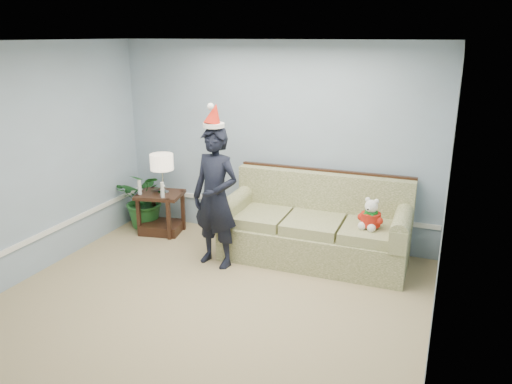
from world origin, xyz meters
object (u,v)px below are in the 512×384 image
object	(u,v)px
houseplant	(146,199)
man	(216,198)
side_table	(161,217)
table_lamp	(162,164)
sofa	(316,229)
teddy_bear	(371,217)

from	to	relation	value
houseplant	man	distance (m)	1.76
side_table	man	world-z (taller)	man
side_table	table_lamp	distance (m)	0.81
sofa	man	distance (m)	1.36
side_table	teddy_bear	distance (m)	3.05
sofa	table_lamp	xyz separation A→B (m)	(-2.24, -0.01, 0.65)
sofa	side_table	xyz separation A→B (m)	(-2.31, -0.00, -0.15)
table_lamp	teddy_bear	distance (m)	2.97
side_table	houseplant	xyz separation A→B (m)	(-0.32, 0.11, 0.20)
teddy_bear	houseplant	bearing A→B (deg)	-169.94
man	table_lamp	bearing A→B (deg)	161.78
houseplant	man	xyz separation A→B (m)	(1.53, -0.76, 0.44)
sofa	table_lamp	world-z (taller)	table_lamp
side_table	man	xyz separation A→B (m)	(1.21, -0.64, 0.64)
sofa	side_table	size ratio (longest dim) A/B	3.29
sofa	teddy_bear	size ratio (longest dim) A/B	6.12
table_lamp	man	xyz separation A→B (m)	(1.14, -0.64, -0.17)
table_lamp	houseplant	xyz separation A→B (m)	(-0.38, 0.12, -0.60)
sofa	houseplant	world-z (taller)	sofa
teddy_bear	sofa	bearing A→B (deg)	-179.42
side_table	table_lamp	bearing A→B (deg)	-5.88
houseplant	sofa	bearing A→B (deg)	-2.44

